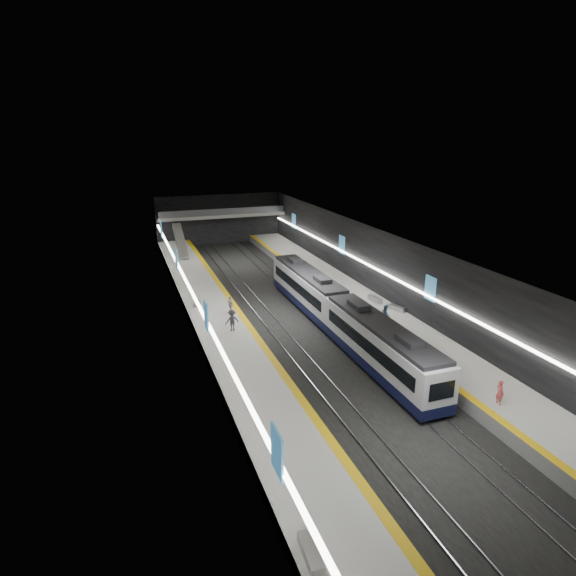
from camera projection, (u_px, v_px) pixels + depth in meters
name	position (u px, v px, depth m)	size (l,w,h in m)	color
ground	(293.00, 318.00, 47.81)	(70.00, 70.00, 0.00)	black
ceiling	(294.00, 239.00, 45.30)	(20.00, 70.00, 0.04)	beige
wall_left	(190.00, 291.00, 43.39)	(0.04, 70.00, 8.00)	black
wall_right	(384.00, 270.00, 49.72)	(0.04, 70.00, 8.00)	black
wall_back	(219.00, 219.00, 77.89)	(20.00, 0.04, 8.00)	black
platform_left	(219.00, 323.00, 45.27)	(5.00, 70.00, 1.00)	slate
tile_surface_left	(218.00, 318.00, 45.11)	(5.00, 70.00, 0.02)	#B2B2AD
tactile_strip_left	(241.00, 315.00, 45.81)	(0.60, 70.00, 0.02)	#E7B30C
platform_right	(361.00, 305.00, 50.02)	(5.00, 70.00, 1.00)	slate
tile_surface_right	(361.00, 300.00, 49.87)	(5.00, 70.00, 0.02)	#B2B2AD
tactile_strip_right	(342.00, 302.00, 49.17)	(0.60, 70.00, 0.02)	#E7B30C
rails	(293.00, 317.00, 47.79)	(6.52, 70.00, 0.12)	gray
train	(339.00, 312.00, 43.39)	(2.69, 30.04, 3.60)	#0E1235
ad_posters	(290.00, 272.00, 47.29)	(19.94, 53.50, 2.20)	teal
cove_light_left	(192.00, 292.00, 43.51)	(0.25, 68.60, 0.12)	white
cove_light_right	(382.00, 272.00, 49.72)	(0.25, 68.60, 0.12)	white
mezzanine_bridge	(222.00, 215.00, 75.71)	(20.00, 3.00, 1.50)	gray
escalator	(180.00, 241.00, 67.80)	(1.20, 8.00, 0.60)	#99999E
bench_left_near	(311.00, 553.00, 19.76)	(0.57, 2.05, 0.50)	#99999E
bench_left_far	(196.00, 303.00, 48.41)	(0.46, 1.67, 0.41)	#99999E
bench_right_near	(397.00, 308.00, 46.96)	(0.51, 1.83, 0.45)	#99999E
bench_right_far	(375.00, 299.00, 49.49)	(0.56, 2.01, 0.49)	#99999E
passenger_right_a	(500.00, 393.00, 30.70)	(0.61, 0.40, 1.68)	#C64A4B
passenger_right_b	(386.00, 315.00, 43.30)	(0.93, 0.72, 1.91)	#5186AF
passenger_left_a	(230.00, 305.00, 46.18)	(0.98, 0.41, 1.67)	beige
passenger_left_b	(232.00, 320.00, 42.00)	(1.25, 0.72, 1.94)	#3B3B42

